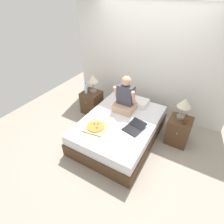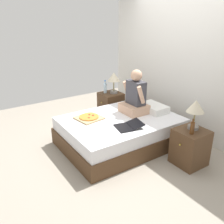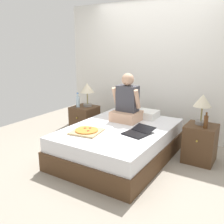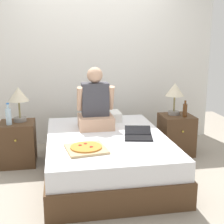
% 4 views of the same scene
% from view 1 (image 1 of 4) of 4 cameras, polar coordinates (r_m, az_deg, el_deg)
% --- Properties ---
extents(ground_plane, '(5.82, 5.82, 0.00)m').
position_cam_1_polar(ground_plane, '(3.88, 2.43, -8.24)').
color(ground_plane, '#9E9384').
extents(wall_back, '(3.82, 0.12, 2.50)m').
position_cam_1_polar(wall_back, '(4.28, 11.70, 15.44)').
color(wall_back, silver).
rests_on(wall_back, ground).
extents(bed, '(1.43, 1.97, 0.49)m').
position_cam_1_polar(bed, '(3.71, 2.52, -5.56)').
color(bed, '#4C331E').
rests_on(bed, ground).
extents(nightstand_left, '(0.44, 0.47, 0.57)m').
position_cam_1_polar(nightstand_left, '(4.51, -6.61, 3.28)').
color(nightstand_left, '#4C331E').
rests_on(nightstand_left, ground).
extents(lamp_on_left_nightstand, '(0.26, 0.26, 0.45)m').
position_cam_1_polar(lamp_on_left_nightstand, '(4.23, -6.33, 10.43)').
color(lamp_on_left_nightstand, gray).
rests_on(lamp_on_left_nightstand, nightstand_left).
extents(water_bottle, '(0.07, 0.07, 0.28)m').
position_cam_1_polar(water_bottle, '(4.29, -8.54, 7.43)').
color(water_bottle, silver).
rests_on(water_bottle, nightstand_left).
extents(nightstand_right, '(0.44, 0.47, 0.57)m').
position_cam_1_polar(nightstand_right, '(3.86, 20.82, -5.68)').
color(nightstand_right, '#4C331E').
rests_on(nightstand_right, ground).
extents(lamp_on_right_nightstand, '(0.26, 0.26, 0.45)m').
position_cam_1_polar(lamp_on_right_nightstand, '(3.55, 22.59, 2.35)').
color(lamp_on_right_nightstand, gray).
rests_on(lamp_on_right_nightstand, nightstand_right).
extents(beer_bottle, '(0.06, 0.06, 0.23)m').
position_cam_1_polar(beer_bottle, '(3.55, 22.82, -2.36)').
color(beer_bottle, '#512D14').
rests_on(beer_bottle, nightstand_right).
extents(pillow, '(0.52, 0.34, 0.12)m').
position_cam_1_polar(pillow, '(4.03, 7.96, 3.34)').
color(pillow, white).
rests_on(pillow, bed).
extents(person_seated, '(0.47, 0.40, 0.78)m').
position_cam_1_polar(person_seated, '(3.69, 4.32, 4.50)').
color(person_seated, tan).
rests_on(person_seated, bed).
extents(laptop, '(0.40, 0.47, 0.07)m').
position_cam_1_polar(laptop, '(3.34, 7.14, -5.25)').
color(laptop, black).
rests_on(laptop, bed).
extents(pizza_box, '(0.46, 0.46, 0.05)m').
position_cam_1_polar(pizza_box, '(3.36, -5.33, -4.92)').
color(pizza_box, tan).
rests_on(pizza_box, bed).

